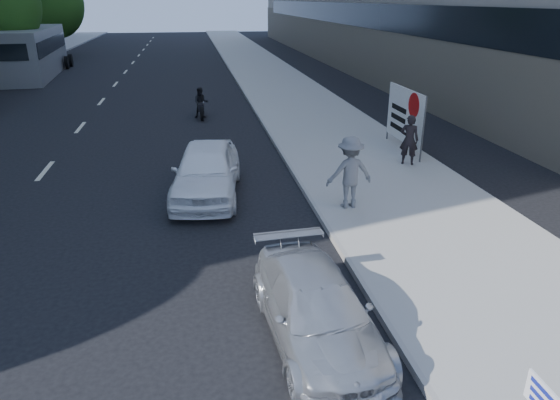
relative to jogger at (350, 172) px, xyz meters
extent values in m
plane|color=black|center=(-2.30, -3.05, -1.09)|extent=(160.00, 160.00, 0.00)
cube|color=#ABA8A0|center=(1.70, 16.95, -1.02)|extent=(5.00, 120.00, 0.15)
cylinder|color=#382616|center=(-16.00, 26.95, 0.39)|extent=(0.30, 0.30, 2.97)
ellipsoid|color=#1F5115|center=(-16.00, 26.95, 3.80)|extent=(4.80, 4.80, 5.52)
cylinder|color=#382616|center=(-16.00, 40.95, 0.22)|extent=(0.30, 0.30, 2.62)
ellipsoid|color=#1F5115|center=(-16.00, 40.95, 3.69)|extent=(5.40, 5.40, 6.21)
cube|color=white|center=(-0.15, -7.84, -0.08)|extent=(0.03, 0.55, 0.40)
imported|color=slate|center=(0.00, 0.00, 0.00)|extent=(1.26, 0.78, 1.89)
imported|color=black|center=(3.01, 3.15, -0.12)|extent=(0.72, 0.64, 1.65)
cylinder|color=#4C4C4C|center=(3.53, 3.28, 0.16)|extent=(0.06, 0.06, 2.20)
cylinder|color=#4C4C4C|center=(3.53, 6.28, 0.16)|extent=(0.06, 0.06, 2.20)
cube|color=white|center=(3.51, 4.78, 0.31)|extent=(0.04, 3.00, 1.90)
cylinder|color=#A50C0C|center=(3.48, 4.08, 0.81)|extent=(0.01, 0.84, 0.84)
cube|color=black|center=(3.48, 5.28, 0.46)|extent=(0.01, 1.30, 0.18)
cube|color=black|center=(3.48, 5.28, 0.11)|extent=(0.01, 1.30, 0.18)
cube|color=black|center=(3.48, 5.28, -0.24)|extent=(0.01, 1.30, 0.18)
imported|color=#B0B2B7|center=(-2.12, -5.05, -0.52)|extent=(1.84, 4.02, 1.14)
imported|color=white|center=(-3.62, 1.83, -0.34)|extent=(2.34, 4.61, 1.50)
cylinder|color=black|center=(-3.48, 11.37, -0.77)|extent=(0.15, 0.65, 0.64)
cylinder|color=black|center=(-3.48, 12.77, -0.77)|extent=(0.15, 0.65, 0.64)
cube|color=black|center=(-3.48, 12.07, -0.54)|extent=(0.32, 1.21, 0.35)
imported|color=black|center=(-3.48, 11.97, -0.38)|extent=(0.72, 0.58, 1.42)
cube|color=slate|center=(-14.79, 28.00, 0.56)|extent=(3.41, 12.16, 3.30)
cube|color=black|center=(-16.06, 28.00, 1.11)|extent=(0.94, 11.47, 1.00)
cube|color=black|center=(-13.52, 28.00, 1.11)|extent=(0.94, 11.47, 1.00)
cube|color=black|center=(-14.79, 21.98, 1.11)|extent=(2.40, 0.24, 1.00)
cylinder|color=black|center=(-13.54, 23.50, -0.59)|extent=(0.33, 1.02, 1.00)
cylinder|color=black|center=(-16.04, 25.50, -0.59)|extent=(0.33, 1.02, 1.00)
cylinder|color=black|center=(-13.54, 25.50, -0.59)|extent=(0.33, 1.02, 1.00)
cylinder|color=black|center=(-16.04, 31.50, -0.59)|extent=(0.33, 1.02, 1.00)
cylinder|color=black|center=(-13.54, 31.50, -0.59)|extent=(0.33, 1.02, 1.00)
cylinder|color=black|center=(-16.04, 33.00, -0.59)|extent=(0.33, 1.02, 1.00)
cylinder|color=black|center=(-13.54, 33.00, -0.59)|extent=(0.33, 1.02, 1.00)
camera|label=1|loc=(-3.88, -11.69, 4.18)|focal=32.00mm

